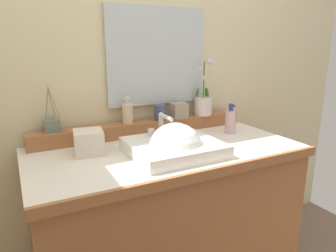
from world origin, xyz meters
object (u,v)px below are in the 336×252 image
object	(u,v)px
reed_diffuser	(52,125)
trinket_box	(179,110)
sink_basin	(175,149)
tumbler_cup	(160,112)
soap_dispenser	(128,113)
tissue_box	(89,142)
lotion_bottle	(230,121)
potted_plant	(203,103)

from	to	relation	value
reed_diffuser	trinket_box	distance (m)	0.70
sink_basin	tumbler_cup	distance (m)	0.38
soap_dispenser	tissue_box	world-z (taller)	soap_dispenser
soap_dispenser	lotion_bottle	distance (m)	0.58
potted_plant	reed_diffuser	size ratio (longest dim) A/B	1.48
reed_diffuser	trinket_box	world-z (taller)	reed_diffuser
lotion_bottle	potted_plant	bearing A→B (deg)	108.31
sink_basin	lotion_bottle	size ratio (longest dim) A/B	2.38
potted_plant	tumbler_cup	world-z (taller)	potted_plant
soap_dispenser	lotion_bottle	size ratio (longest dim) A/B	0.85
tumbler_cup	trinket_box	world-z (taller)	trinket_box
soap_dispenser	reed_diffuser	xyz separation A→B (m)	(-0.39, 0.02, -0.03)
tissue_box	sink_basin	bearing A→B (deg)	-28.37
potted_plant	trinket_box	xyz separation A→B (m)	(-0.17, -0.00, -0.03)
potted_plant	tissue_box	size ratio (longest dim) A/B	2.59
sink_basin	reed_diffuser	size ratio (longest dim) A/B	1.79
reed_diffuser	tissue_box	size ratio (longest dim) A/B	1.75
lotion_bottle	trinket_box	bearing A→B (deg)	141.36
soap_dispenser	lotion_bottle	world-z (taller)	soap_dispenser
lotion_bottle	reed_diffuser	bearing A→B (deg)	166.80
sink_basin	tumbler_cup	size ratio (longest dim) A/B	4.68
lotion_bottle	tumbler_cup	bearing A→B (deg)	152.11
potted_plant	lotion_bottle	world-z (taller)	potted_plant
sink_basin	reed_diffuser	xyz separation A→B (m)	(-0.48, 0.39, 0.09)
reed_diffuser	lotion_bottle	xyz separation A→B (m)	(0.93, -0.22, -0.04)
lotion_bottle	tissue_box	xyz separation A→B (m)	(-0.80, 0.02, -0.02)
sink_basin	tissue_box	xyz separation A→B (m)	(-0.35, 0.19, 0.03)
sink_basin	soap_dispenser	bearing A→B (deg)	103.75
trinket_box	tissue_box	distance (m)	0.60
soap_dispenser	tissue_box	bearing A→B (deg)	-145.02
sink_basin	potted_plant	bearing A→B (deg)	42.33
reed_diffuser	soap_dispenser	bearing A→B (deg)	-2.24
potted_plant	reed_diffuser	xyz separation A→B (m)	(-0.87, 0.03, -0.04)
soap_dispenser	trinket_box	bearing A→B (deg)	-3.12
sink_basin	soap_dispenser	size ratio (longest dim) A/B	2.81
soap_dispenser	tissue_box	distance (m)	0.33
soap_dispenser	trinket_box	xyz separation A→B (m)	(0.31, -0.02, -0.01)
tissue_box	soap_dispenser	bearing A→B (deg)	34.98
trinket_box	lotion_bottle	world-z (taller)	lotion_bottle
sink_basin	reed_diffuser	world-z (taller)	reed_diffuser
potted_plant	tissue_box	bearing A→B (deg)	-167.35
trinket_box	lotion_bottle	bearing A→B (deg)	-42.65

